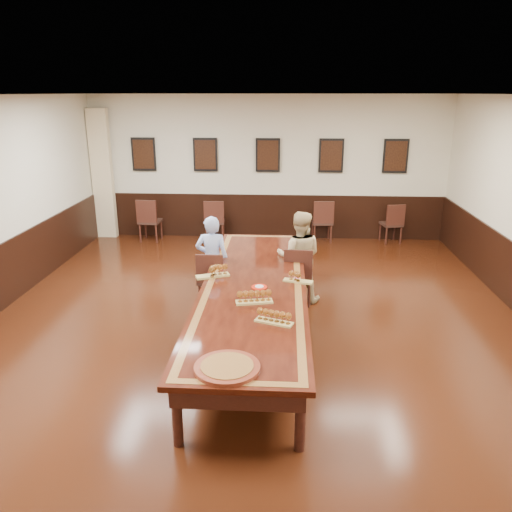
# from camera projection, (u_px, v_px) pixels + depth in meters

# --- Properties ---
(floor) EXTENTS (8.00, 10.00, 0.02)m
(floor) POSITION_uv_depth(u_px,v_px,m) (254.00, 336.00, 6.98)
(floor) COLOR black
(floor) RESTS_ON ground
(ceiling) EXTENTS (8.00, 10.00, 0.02)m
(ceiling) POSITION_uv_depth(u_px,v_px,m) (254.00, 94.00, 5.97)
(ceiling) COLOR white
(ceiling) RESTS_ON floor
(wall_back) EXTENTS (8.00, 0.02, 3.20)m
(wall_back) POSITION_uv_depth(u_px,v_px,m) (268.00, 168.00, 11.23)
(wall_back) COLOR beige
(wall_back) RESTS_ON floor
(chair_man) EXTENTS (0.42, 0.46, 0.89)m
(chair_man) POSITION_uv_depth(u_px,v_px,m) (212.00, 278.00, 7.85)
(chair_man) COLOR black
(chair_man) RESTS_ON floor
(chair_woman) EXTENTS (0.48, 0.51, 0.95)m
(chair_woman) POSITION_uv_depth(u_px,v_px,m) (298.00, 275.00, 7.92)
(chair_woman) COLOR black
(chair_woman) RESTS_ON floor
(spare_chair_a) EXTENTS (0.49, 0.53, 0.98)m
(spare_chair_a) POSITION_uv_depth(u_px,v_px,m) (150.00, 220.00, 11.26)
(spare_chair_a) COLOR black
(spare_chair_a) RESTS_ON floor
(spare_chair_b) EXTENTS (0.47, 0.51, 0.95)m
(spare_chair_b) POSITION_uv_depth(u_px,v_px,m) (215.00, 220.00, 11.29)
(spare_chair_b) COLOR black
(spare_chair_b) RESTS_ON floor
(spare_chair_c) EXTENTS (0.48, 0.52, 0.96)m
(spare_chair_c) POSITION_uv_depth(u_px,v_px,m) (322.00, 221.00, 11.22)
(spare_chair_c) COLOR black
(spare_chair_c) RESTS_ON floor
(spare_chair_d) EXTENTS (0.51, 0.54, 0.90)m
(spare_chair_d) POSITION_uv_depth(u_px,v_px,m) (391.00, 223.00, 11.16)
(spare_chair_d) COLOR black
(spare_chair_d) RESTS_ON floor
(person_man) EXTENTS (0.52, 0.35, 1.43)m
(person_man) POSITION_uv_depth(u_px,v_px,m) (212.00, 260.00, 7.86)
(person_man) COLOR #5075C8
(person_man) RESTS_ON floor
(person_woman) EXTENTS (0.77, 0.62, 1.48)m
(person_woman) POSITION_uv_depth(u_px,v_px,m) (299.00, 257.00, 7.94)
(person_woman) COLOR #D3BB84
(person_woman) RESTS_ON floor
(pink_phone) EXTENTS (0.12, 0.16, 0.01)m
(pink_phone) POSITION_uv_depth(u_px,v_px,m) (298.00, 279.00, 6.92)
(pink_phone) COLOR #D7476C
(pink_phone) RESTS_ON conference_table
(curtain) EXTENTS (0.45, 0.18, 2.90)m
(curtain) POSITION_uv_depth(u_px,v_px,m) (102.00, 175.00, 11.30)
(curtain) COLOR beige
(curtain) RESTS_ON floor
(wainscoting) EXTENTS (8.00, 10.00, 1.00)m
(wainscoting) POSITION_uv_depth(u_px,v_px,m) (254.00, 302.00, 6.82)
(wainscoting) COLOR black
(wainscoting) RESTS_ON floor
(conference_table) EXTENTS (1.40, 5.00, 0.76)m
(conference_table) POSITION_uv_depth(u_px,v_px,m) (254.00, 295.00, 6.79)
(conference_table) COLOR black
(conference_table) RESTS_ON floor
(posters) EXTENTS (6.14, 0.04, 0.74)m
(posters) POSITION_uv_depth(u_px,v_px,m) (268.00, 155.00, 11.06)
(posters) COLOR black
(posters) RESTS_ON wall_back
(flight_a) EXTENTS (0.49, 0.30, 0.18)m
(flight_a) POSITION_uv_depth(u_px,v_px,m) (215.00, 272.00, 7.01)
(flight_a) COLOR #A48B45
(flight_a) RESTS_ON conference_table
(flight_b) EXTENTS (0.42, 0.22, 0.15)m
(flight_b) POSITION_uv_depth(u_px,v_px,m) (297.00, 277.00, 6.82)
(flight_b) COLOR #A48B45
(flight_b) RESTS_ON conference_table
(flight_c) EXTENTS (0.47, 0.23, 0.17)m
(flight_c) POSITION_uv_depth(u_px,v_px,m) (254.00, 297.00, 6.14)
(flight_c) COLOR #A48B45
(flight_c) RESTS_ON conference_table
(flight_d) EXTENTS (0.45, 0.28, 0.16)m
(flight_d) POSITION_uv_depth(u_px,v_px,m) (274.00, 317.00, 5.60)
(flight_d) COLOR #A48B45
(flight_d) RESTS_ON conference_table
(red_plate_grp) EXTENTS (0.21, 0.21, 0.03)m
(red_plate_grp) POSITION_uv_depth(u_px,v_px,m) (259.00, 287.00, 6.64)
(red_plate_grp) COLOR red
(red_plate_grp) RESTS_ON conference_table
(carved_platter) EXTENTS (0.77, 0.77, 0.05)m
(carved_platter) POSITION_uv_depth(u_px,v_px,m) (227.00, 367.00, 4.68)
(carved_platter) COLOR #5A1E12
(carved_platter) RESTS_ON conference_table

